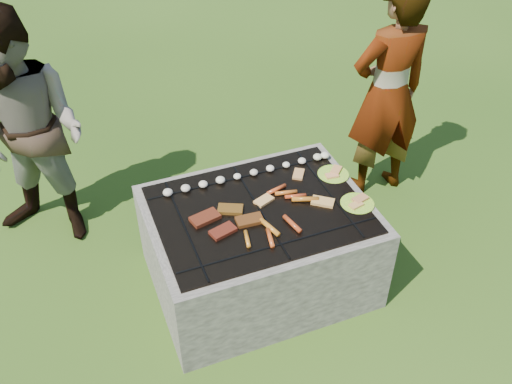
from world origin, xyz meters
The scene contains 10 objects.
lawn centered at (0.00, 0.00, 0.00)m, with size 60.00×60.00×0.00m, color #204210.
fire_pit centered at (0.00, 0.00, 0.28)m, with size 1.30×1.00×0.62m.
mushrooms centered at (0.06, 0.32, 0.63)m, with size 1.11×0.06×0.04m.
pork_slabs centered at (-0.22, -0.03, 0.62)m, with size 0.40×0.29×0.02m.
sausages centered at (0.11, -0.10, 0.63)m, with size 0.54×0.48×0.03m.
bread_on_grate centered at (0.27, 0.03, 0.62)m, with size 0.46×0.43×0.02m.
plate_far centered at (0.56, 0.14, 0.61)m, with size 0.23×0.23×0.03m.
plate_near centered at (0.56, -0.17, 0.61)m, with size 0.20×0.20×0.03m.
cook centered at (1.20, 0.59, 0.82)m, with size 0.60×0.39×1.63m, color gray.
bystander centered at (-1.17, 0.96, 0.82)m, with size 0.79×0.62×1.63m, color #A6968A.
Camera 1 is at (-0.94, -2.34, 2.79)m, focal length 40.00 mm.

